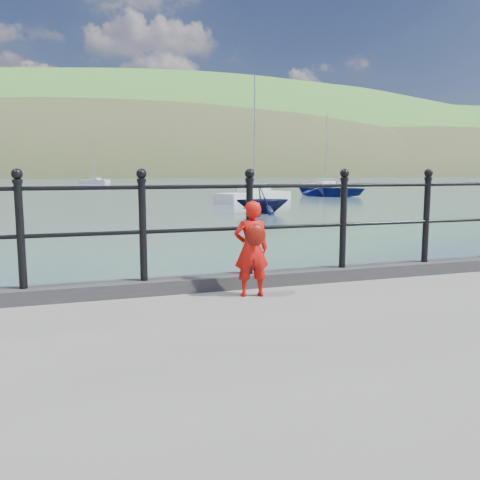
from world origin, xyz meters
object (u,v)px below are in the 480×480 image
object	(u,v)px
sailboat_near	(254,197)
sailboat_deep	(95,182)
child	(252,248)
railing	(198,216)
sailboat_far	(326,186)
launch_navy	(263,200)
launch_blue	(333,190)

from	to	relation	value
sailboat_near	sailboat_deep	xyz separation A→B (m)	(-9.20, 58.73, 0.00)
child	sailboat_deep	world-z (taller)	sailboat_deep
railing	sailboat_near	distance (m)	32.71
sailboat_far	launch_navy	bearing A→B (deg)	-140.91
launch_blue	sailboat_deep	world-z (taller)	sailboat_deep
launch_navy	railing	bearing A→B (deg)	163.75
railing	sailboat_near	world-z (taller)	sailboat_near
sailboat_deep	sailboat_far	bearing A→B (deg)	-14.46
child	sailboat_far	distance (m)	60.04
child	launch_navy	xyz separation A→B (m)	(7.98, 20.79, -0.77)
launch_blue	sailboat_deep	xyz separation A→B (m)	(-18.47, 53.83, -0.28)
railing	sailboat_far	world-z (taller)	sailboat_far
railing	child	world-z (taller)	railing
sailboat_near	sailboat_deep	world-z (taller)	sailboat_near
railing	launch_navy	xyz separation A→B (m)	(8.45, 20.35, -1.07)
sailboat_near	sailboat_deep	bearing A→B (deg)	66.97
railing	child	bearing A→B (deg)	-43.11
railing	sailboat_deep	xyz separation A→B (m)	(2.42, 89.27, -1.48)
sailboat_far	railing	bearing A→B (deg)	-137.18
sailboat_near	sailboat_far	world-z (taller)	sailboat_far
railing	sailboat_far	distance (m)	59.88
railing	sailboat_deep	size ratio (longest dim) A/B	2.19
launch_navy	sailboat_far	world-z (taller)	sailboat_far
launch_navy	sailboat_near	xyz separation A→B (m)	(3.17, 10.19, -0.41)
child	railing	bearing A→B (deg)	-35.35
launch_blue	sailboat_near	xyz separation A→B (m)	(-9.27, -4.90, -0.28)
launch_blue	sailboat_near	distance (m)	10.49
child	sailboat_near	distance (m)	32.95
launch_navy	sailboat_deep	distance (m)	69.19
launch_blue	sailboat_deep	distance (m)	56.91
sailboat_deep	launch_navy	bearing A→B (deg)	-45.24
launch_navy	sailboat_near	bearing A→B (deg)	-10.99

